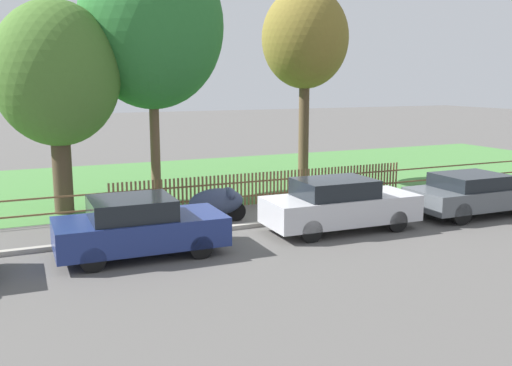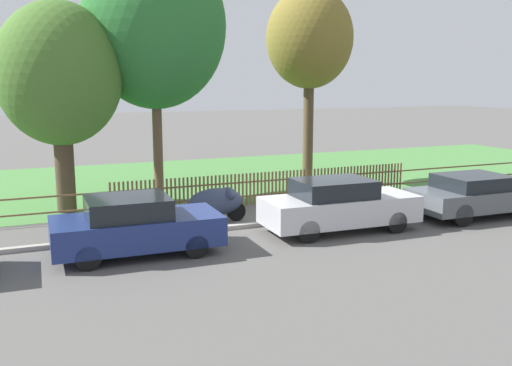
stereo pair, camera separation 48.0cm
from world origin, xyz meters
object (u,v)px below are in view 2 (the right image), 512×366
parked_car_black_saloon (135,225)px  tree_behind_motorcycle (154,26)px  tree_nearest_kerb (59,75)px  covered_motorcycle (217,202)px  tree_mid_park (310,40)px  parked_car_red_compact (476,194)px  parked_car_navy_estate (338,205)px

parked_car_black_saloon → tree_behind_motorcycle: (1.97, 5.99, 5.20)m
tree_nearest_kerb → tree_behind_motorcycle: size_ratio=0.75×
covered_motorcycle → tree_mid_park: (5.48, 4.74, 5.07)m
parked_car_black_saloon → tree_behind_motorcycle: bearing=72.9°
parked_car_red_compact → tree_mid_park: 8.91m
parked_car_navy_estate → tree_mid_park: (2.67, 6.91, 4.96)m
parked_car_red_compact → tree_behind_motorcycle: size_ratio=0.49×
tree_mid_park → covered_motorcycle: bearing=-139.1°
tree_nearest_kerb → tree_behind_motorcycle: tree_behind_motorcycle is taller
parked_car_navy_estate → covered_motorcycle: (-2.81, 2.17, -0.11)m
covered_motorcycle → parked_car_navy_estate: bearing=-36.9°
parked_car_navy_estate → parked_car_red_compact: (4.81, -0.13, -0.05)m
parked_car_red_compact → tree_nearest_kerb: size_ratio=0.64×
parked_car_red_compact → tree_mid_park: tree_mid_park is taller
parked_car_black_saloon → tree_mid_park: tree_mid_park is taller
parked_car_black_saloon → tree_nearest_kerb: size_ratio=0.61×
parked_car_red_compact → tree_nearest_kerb: bearing=155.4°
covered_motorcycle → tree_behind_motorcycle: 6.57m
covered_motorcycle → tree_mid_park: tree_mid_park is taller
parked_car_black_saloon → tree_nearest_kerb: bearing=103.4°
tree_behind_motorcycle → tree_mid_park: 6.39m
parked_car_navy_estate → covered_motorcycle: size_ratio=2.38×
parked_car_black_saloon → parked_car_navy_estate: parked_car_navy_estate is taller
parked_car_navy_estate → tree_mid_park: tree_mid_park is taller
parked_car_navy_estate → parked_car_red_compact: size_ratio=1.04×
parked_car_black_saloon → tree_mid_park: (8.30, 6.91, 4.99)m
parked_car_red_compact → tree_mid_park: (-2.15, 7.05, 5.02)m
parked_car_navy_estate → tree_behind_motorcycle: (-3.65, 5.99, 5.17)m
covered_motorcycle → parked_car_red_compact: bearing=-16.0°
parked_car_red_compact → tree_mid_park: size_ratio=0.55×
covered_motorcycle → tree_mid_park: 8.84m
parked_car_red_compact → tree_behind_motorcycle: tree_behind_motorcycle is taller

